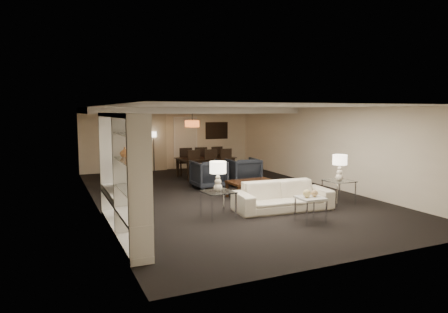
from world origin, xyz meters
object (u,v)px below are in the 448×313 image
object	(u,v)px
side_table_left	(218,205)
chair_fr	(214,160)
floor_lamp	(154,152)
marble_table	(310,209)
chair_fm	(200,161)
pendant_light	(192,124)
coffee_table	(251,189)
side_table_right	(339,192)
floor_speaker	(122,196)
chair_nm	(213,165)
armchair_left	(209,174)
chair_fl	(185,161)
vase_amber	(125,152)
table_lamp_left	(218,176)
table_lamp_right	(340,168)
dining_table	(206,167)
sofa	(283,196)
television	(116,174)
chair_nl	(197,166)
armchair_right	(243,172)
vase_blue	(133,186)

from	to	relation	value
side_table_left	chair_fr	bearing A→B (deg)	67.97
floor_lamp	marble_table	bearing A→B (deg)	-81.49
chair_fm	pendant_light	bearing A→B (deg)	37.30
floor_lamp	chair_fr	bearing A→B (deg)	-36.93
coffee_table	side_table_right	world-z (taller)	side_table_right
floor_speaker	chair_nm	world-z (taller)	floor_speaker
chair_nm	side_table_right	bearing A→B (deg)	-68.68
chair_fr	pendant_light	bearing A→B (deg)	6.62
side_table_left	floor_lamp	xyz separation A→B (m)	(0.43, 7.42, 0.48)
coffee_table	chair_nm	bearing A→B (deg)	88.10
armchair_left	chair_fl	size ratio (longest dim) A/B	0.92
chair_fm	vase_amber	bearing A→B (deg)	65.98
chair_fr	vase_amber	bearing A→B (deg)	49.86
armchair_left	table_lamp_left	world-z (taller)	table_lamp_left
side_table_right	table_lamp_right	distance (m)	0.64
table_lamp_right	dining_table	world-z (taller)	table_lamp_right
sofa	coffee_table	xyz separation A→B (m)	(0.00, 1.60, -0.11)
television	chair_fm	bearing A→B (deg)	-35.67
chair_nl	television	bearing A→B (deg)	-136.51
coffee_table	television	xyz separation A→B (m)	(-3.84, -1.16, 0.83)
vase_amber	chair_fr	xyz separation A→B (m)	(4.57, 6.75, -1.13)
marble_table	side_table_left	bearing A→B (deg)	147.09
chair_fm	sofa	bearing A→B (deg)	95.47
armchair_left	vase_amber	size ratio (longest dim) A/B	5.31
coffee_table	chair_nm	world-z (taller)	chair_nm
coffee_table	television	distance (m)	4.10
armchair_right	table_lamp_right	xyz separation A→B (m)	(1.10, -3.30, 0.50)
marble_table	dining_table	xyz separation A→B (m)	(0.10, 6.38, 0.08)
floor_speaker	floor_lamp	size ratio (longest dim) A/B	0.76
side_table_left	side_table_right	distance (m)	3.40
side_table_left	floor_speaker	world-z (taller)	floor_speaker
sofa	dining_table	distance (m)	5.28
table_lamp_right	chair_fr	xyz separation A→B (m)	(-1.00, 5.93, -0.41)
chair_fl	floor_lamp	size ratio (longest dim) A/B	0.67
side_table_left	chair_fl	size ratio (longest dim) A/B	0.62
television	vase_amber	xyz separation A→B (m)	(-0.03, -1.26, 0.59)
pendant_light	table_lamp_right	distance (m)	6.12
side_table_right	vase_amber	distance (m)	5.79
pendant_light	side_table_right	distance (m)	6.26
side_table_left	chair_nm	bearing A→B (deg)	68.76
pendant_light	vase_blue	bearing A→B (deg)	-116.72
pendant_light	chair_nm	xyz separation A→B (m)	(0.36, -1.08, -1.40)
pendant_light	chair_nm	world-z (taller)	pendant_light
sofa	chair_fl	world-z (taller)	chair_fl
armchair_left	sofa	bearing A→B (deg)	98.39
side_table_right	chair_fr	distance (m)	6.02
armchair_left	dining_table	xyz separation A→B (m)	(0.70, 1.98, -0.09)
vase_amber	chair_nm	bearing A→B (deg)	53.93
chair_nl	floor_lamp	distance (m)	2.90
side_table_left	marble_table	xyz separation A→B (m)	(1.70, -1.10, -0.03)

